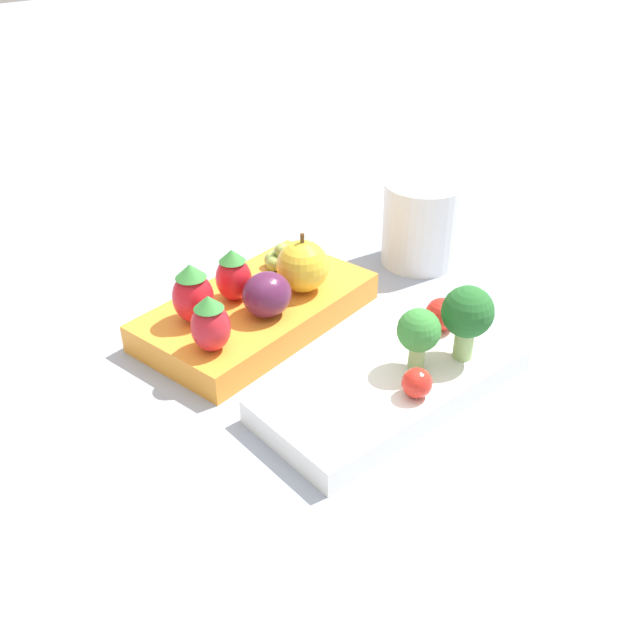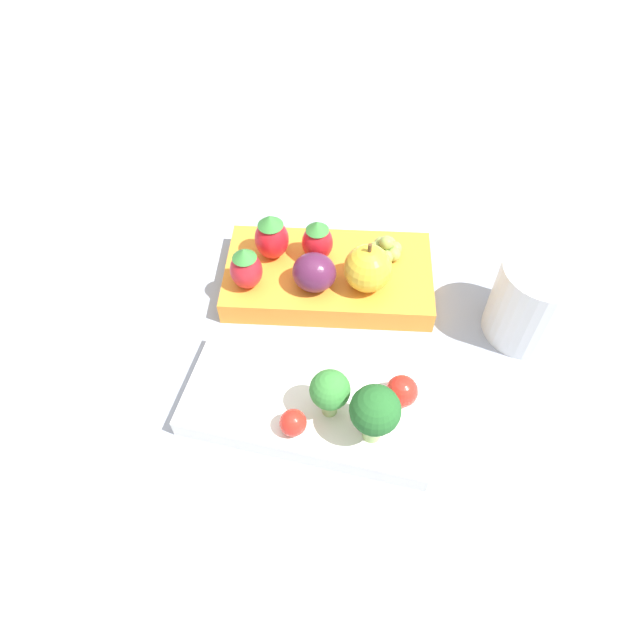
{
  "view_description": "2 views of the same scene",
  "coord_description": "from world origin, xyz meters",
  "px_view_note": "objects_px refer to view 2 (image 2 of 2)",
  "views": [
    {
      "loc": [
        0.32,
        0.36,
        0.34
      ],
      "look_at": [
        0.0,
        -0.0,
        0.04
      ],
      "focal_mm": 40.0,
      "sensor_mm": 36.0,
      "label": 1
    },
    {
      "loc": [
        -0.07,
        0.31,
        0.44
      ],
      "look_at": [
        0.0,
        -0.0,
        0.04
      ],
      "focal_mm": 32.0,
      "sensor_mm": 36.0,
      "label": 2
    }
  ],
  "objects_px": {
    "apple": "(368,268)",
    "plum": "(314,272)",
    "bento_box_fruit": "(328,276)",
    "drinking_cup": "(534,300)",
    "strawberry_1": "(317,241)",
    "strawberry_2": "(246,268)",
    "cherry_tomato_1": "(290,422)",
    "broccoli_floret_0": "(330,391)",
    "strawberry_0": "(272,237)",
    "broccoli_floret_1": "(375,412)",
    "grape_cluster": "(386,249)",
    "bento_box_savoury": "(310,406)",
    "cherry_tomato_0": "(402,391)"
  },
  "relations": [
    {
      "from": "strawberry_2",
      "to": "grape_cluster",
      "type": "relative_size",
      "value": 1.41
    },
    {
      "from": "strawberry_1",
      "to": "bento_box_fruit",
      "type": "bearing_deg",
      "value": 139.06
    },
    {
      "from": "bento_box_savoury",
      "to": "grape_cluster",
      "type": "height_order",
      "value": "grape_cluster"
    },
    {
      "from": "broccoli_floret_0",
      "to": "drinking_cup",
      "type": "relative_size",
      "value": 0.6
    },
    {
      "from": "bento_box_savoury",
      "to": "broccoli_floret_0",
      "type": "height_order",
      "value": "broccoli_floret_0"
    },
    {
      "from": "bento_box_fruit",
      "to": "plum",
      "type": "distance_m",
      "value": 0.04
    },
    {
      "from": "bento_box_savoury",
      "to": "apple",
      "type": "bearing_deg",
      "value": -100.32
    },
    {
      "from": "strawberry_2",
      "to": "broccoli_floret_0",
      "type": "bearing_deg",
      "value": 132.54
    },
    {
      "from": "cherry_tomato_1",
      "to": "plum",
      "type": "distance_m",
      "value": 0.15
    },
    {
      "from": "broccoli_floret_1",
      "to": "cherry_tomato_1",
      "type": "height_order",
      "value": "broccoli_floret_1"
    },
    {
      "from": "bento_box_savoury",
      "to": "strawberry_0",
      "type": "xyz_separation_m",
      "value": [
        0.08,
        -0.15,
        0.04
      ]
    },
    {
      "from": "bento_box_savoury",
      "to": "bento_box_fruit",
      "type": "relative_size",
      "value": 0.96
    },
    {
      "from": "strawberry_1",
      "to": "plum",
      "type": "height_order",
      "value": "strawberry_1"
    },
    {
      "from": "apple",
      "to": "grape_cluster",
      "type": "relative_size",
      "value": 1.61
    },
    {
      "from": "bento_box_fruit",
      "to": "plum",
      "type": "xyz_separation_m",
      "value": [
        0.01,
        0.03,
        0.03
      ]
    },
    {
      "from": "drinking_cup",
      "to": "grape_cluster",
      "type": "bearing_deg",
      "value": -16.77
    },
    {
      "from": "cherry_tomato_0",
      "to": "cherry_tomato_1",
      "type": "height_order",
      "value": "cherry_tomato_0"
    },
    {
      "from": "strawberry_0",
      "to": "drinking_cup",
      "type": "relative_size",
      "value": 0.62
    },
    {
      "from": "strawberry_1",
      "to": "bento_box_savoury",
      "type": "bearing_deg",
      "value": 100.75
    },
    {
      "from": "cherry_tomato_1",
      "to": "strawberry_2",
      "type": "relative_size",
      "value": 0.47
    },
    {
      "from": "plum",
      "to": "drinking_cup",
      "type": "xyz_separation_m",
      "value": [
        -0.2,
        -0.01,
        -0.0
      ]
    },
    {
      "from": "bento_box_fruit",
      "to": "broccoli_floret_0",
      "type": "relative_size",
      "value": 4.42
    },
    {
      "from": "cherry_tomato_1",
      "to": "plum",
      "type": "bearing_deg",
      "value": -84.15
    },
    {
      "from": "strawberry_1",
      "to": "strawberry_0",
      "type": "bearing_deg",
      "value": 8.77
    },
    {
      "from": "cherry_tomato_0",
      "to": "apple",
      "type": "distance_m",
      "value": 0.13
    },
    {
      "from": "plum",
      "to": "apple",
      "type": "bearing_deg",
      "value": -165.56
    },
    {
      "from": "bento_box_savoury",
      "to": "broccoli_floret_0",
      "type": "relative_size",
      "value": 4.26
    },
    {
      "from": "plum",
      "to": "grape_cluster",
      "type": "relative_size",
      "value": 1.25
    },
    {
      "from": "strawberry_1",
      "to": "drinking_cup",
      "type": "xyz_separation_m",
      "value": [
        -0.21,
        0.03,
        -0.01
      ]
    },
    {
      "from": "bento_box_fruit",
      "to": "strawberry_0",
      "type": "relative_size",
      "value": 4.29
    },
    {
      "from": "bento_box_savoury",
      "to": "strawberry_2",
      "type": "xyz_separation_m",
      "value": [
        0.09,
        -0.11,
        0.04
      ]
    },
    {
      "from": "apple",
      "to": "strawberry_1",
      "type": "xyz_separation_m",
      "value": [
        0.06,
        -0.03,
        -0.0
      ]
    },
    {
      "from": "plum",
      "to": "bento_box_fruit",
      "type": "bearing_deg",
      "value": -107.53
    },
    {
      "from": "strawberry_1",
      "to": "strawberry_2",
      "type": "xyz_separation_m",
      "value": [
        0.06,
        0.05,
        0.0
      ]
    },
    {
      "from": "cherry_tomato_1",
      "to": "grape_cluster",
      "type": "xyz_separation_m",
      "value": [
        -0.05,
        -0.21,
        0.0
      ]
    },
    {
      "from": "plum",
      "to": "broccoli_floret_0",
      "type": "bearing_deg",
      "value": 108.53
    },
    {
      "from": "apple",
      "to": "plum",
      "type": "distance_m",
      "value": 0.05
    },
    {
      "from": "cherry_tomato_0",
      "to": "strawberry_1",
      "type": "relative_size",
      "value": 0.57
    },
    {
      "from": "cherry_tomato_1",
      "to": "drinking_cup",
      "type": "height_order",
      "value": "drinking_cup"
    },
    {
      "from": "broccoli_floret_0",
      "to": "strawberry_2",
      "type": "height_order",
      "value": "strawberry_2"
    },
    {
      "from": "bento_box_fruit",
      "to": "apple",
      "type": "xyz_separation_m",
      "value": [
        -0.04,
        0.01,
        0.04
      ]
    },
    {
      "from": "broccoli_floret_1",
      "to": "apple",
      "type": "distance_m",
      "value": 0.16
    },
    {
      "from": "broccoli_floret_1",
      "to": "grape_cluster",
      "type": "bearing_deg",
      "value": -84.16
    },
    {
      "from": "cherry_tomato_1",
      "to": "strawberry_1",
      "type": "relative_size",
      "value": 0.47
    },
    {
      "from": "broccoli_floret_1",
      "to": "strawberry_0",
      "type": "xyz_separation_m",
      "value": [
        0.13,
        -0.17,
        -0.01
      ]
    },
    {
      "from": "strawberry_2",
      "to": "plum",
      "type": "relative_size",
      "value": 1.13
    },
    {
      "from": "strawberry_0",
      "to": "strawberry_2",
      "type": "height_order",
      "value": "strawberry_0"
    },
    {
      "from": "strawberry_2",
      "to": "grape_cluster",
      "type": "height_order",
      "value": "strawberry_2"
    },
    {
      "from": "bento_box_savoury",
      "to": "grape_cluster",
      "type": "bearing_deg",
      "value": -101.38
    },
    {
      "from": "bento_box_savoury",
      "to": "strawberry_2",
      "type": "height_order",
      "value": "strawberry_2"
    }
  ]
}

